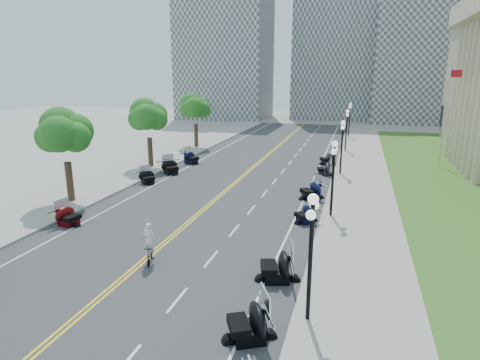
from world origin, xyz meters
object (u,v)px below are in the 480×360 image
(flagpole, at_px, (445,118))
(cyclist_rider, at_px, (148,228))
(motorcycle_n_3, at_px, (248,320))
(bicycle, at_px, (150,254))

(flagpole, xyz_separation_m, cyclist_rider, (-17.56, -27.24, -3.17))
(motorcycle_n_3, distance_m, bicycle, 7.66)
(flagpole, bearing_deg, cyclist_rider, -122.81)
(motorcycle_n_3, bearing_deg, cyclist_rider, -153.12)
(flagpole, distance_m, bicycle, 32.72)
(flagpole, height_order, cyclist_rider, flagpole)
(bicycle, xyz_separation_m, cyclist_rider, (0.00, 0.00, 1.36))
(motorcycle_n_3, distance_m, cyclist_rider, 7.73)
(bicycle, bearing_deg, cyclist_rider, 0.00)
(motorcycle_n_3, xyz_separation_m, cyclist_rider, (-6.27, 4.39, 1.08))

